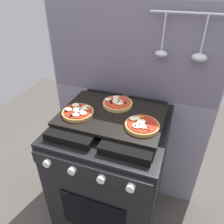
% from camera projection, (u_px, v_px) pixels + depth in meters
% --- Properties ---
extents(ground_plane, '(4.00, 4.00, 0.00)m').
position_uv_depth(ground_plane, '(112.00, 215.00, 1.62)').
color(ground_plane, '#4C4742').
extents(kitchen_backsplash, '(1.10, 0.09, 1.55)m').
position_uv_depth(kitchen_backsplash, '(129.00, 104.00, 1.46)').
color(kitchen_backsplash, gray).
rests_on(kitchen_backsplash, ground_plane).
extents(stove, '(0.60, 0.64, 0.90)m').
position_uv_depth(stove, '(112.00, 174.00, 1.38)').
color(stove, black).
rests_on(stove, ground_plane).
extents(baking_tray, '(0.54, 0.38, 0.02)m').
position_uv_depth(baking_tray, '(112.00, 115.00, 1.13)').
color(baking_tray, black).
rests_on(baking_tray, stove).
extents(pizza_left, '(0.17, 0.17, 0.03)m').
position_uv_depth(pizza_left, '(78.00, 112.00, 1.12)').
color(pizza_left, '#C18947').
rests_on(pizza_left, baking_tray).
extents(pizza_right, '(0.17, 0.17, 0.03)m').
position_uv_depth(pizza_right, '(142.00, 125.00, 1.02)').
color(pizza_right, '#C18947').
rests_on(pizza_right, baking_tray).
extents(pizza_center, '(0.17, 0.17, 0.03)m').
position_uv_depth(pizza_center, '(117.00, 103.00, 1.20)').
color(pizza_center, tan).
rests_on(pizza_center, baking_tray).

